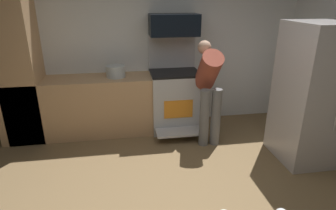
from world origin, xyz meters
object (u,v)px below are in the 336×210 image
at_px(person_cook, 209,85).
at_px(oven_range, 175,98).
at_px(microwave, 174,25).
at_px(refrigerator, 319,94).
at_px(stock_pot, 116,71).

bearing_deg(person_cook, oven_range, 127.90).
bearing_deg(microwave, refrigerator, -37.99).
xyz_separation_m(microwave, person_cook, (0.40, -0.60, -0.78)).
distance_m(microwave, person_cook, 1.06).
bearing_deg(refrigerator, microwave, 142.01).
distance_m(oven_range, person_cook, 0.74).
bearing_deg(oven_range, microwave, 90.00).
xyz_separation_m(refrigerator, person_cook, (-1.24, 0.68, -0.02)).
height_order(oven_range, stock_pot, oven_range).
height_order(oven_range, person_cook, oven_range).
relative_size(microwave, stock_pot, 2.59).
relative_size(microwave, refrigerator, 0.42).
bearing_deg(stock_pot, microwave, 5.04).
bearing_deg(refrigerator, person_cook, 151.39).
distance_m(microwave, refrigerator, 2.22).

